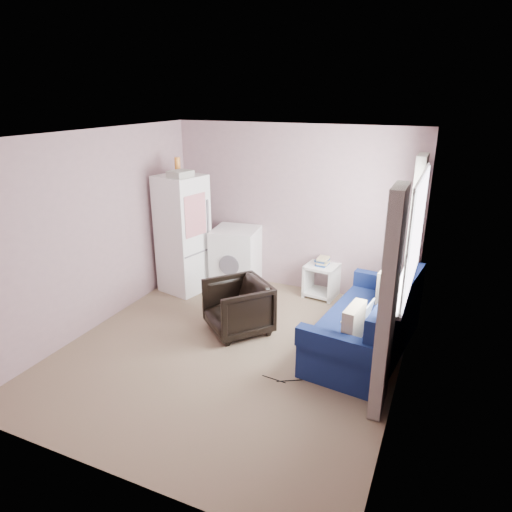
{
  "coord_description": "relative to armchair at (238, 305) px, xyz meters",
  "views": [
    {
      "loc": [
        2.18,
        -4.26,
        2.91
      ],
      "look_at": [
        0.05,
        0.6,
        1.0
      ],
      "focal_mm": 32.0,
      "sensor_mm": 36.0,
      "label": 1
    }
  ],
  "objects": [
    {
      "name": "fridge",
      "position": [
        -1.34,
        0.88,
        0.53
      ],
      "size": [
        0.74,
        0.73,
        2.03
      ],
      "rotation": [
        0.0,
        0.0,
        -0.22
      ],
      "color": "white",
      "rests_on": "ground"
    },
    {
      "name": "room",
      "position": [
        0.15,
        -0.43,
        0.88
      ],
      "size": [
        3.84,
        4.24,
        2.54
      ],
      "color": "#8D755C",
      "rests_on": "ground"
    },
    {
      "name": "side_table",
      "position": [
        0.68,
        1.49,
        -0.08
      ],
      "size": [
        0.5,
        0.5,
        0.61
      ],
      "rotation": [
        0.0,
        0.0,
        -0.11
      ],
      "color": "white",
      "rests_on": "ground"
    },
    {
      "name": "window_dressing",
      "position": [
        1.91,
        0.27,
        0.73
      ],
      "size": [
        0.17,
        2.62,
        2.18
      ],
      "color": "white",
      "rests_on": "ground"
    },
    {
      "name": "washing_machine",
      "position": [
        -0.66,
        1.29,
        0.12
      ],
      "size": [
        0.76,
        0.76,
        0.95
      ],
      "rotation": [
        0.0,
        0.0,
        0.14
      ],
      "color": "white",
      "rests_on": "ground"
    },
    {
      "name": "sofa",
      "position": [
        1.62,
        0.2,
        -0.05
      ],
      "size": [
        1.12,
        2.06,
        0.88
      ],
      "rotation": [
        0.0,
        0.0,
        -0.12
      ],
      "color": "navy",
      "rests_on": "ground"
    },
    {
      "name": "floor_cables",
      "position": [
        0.9,
        -0.79,
        -0.37
      ],
      "size": [
        0.43,
        0.15,
        0.01
      ],
      "rotation": [
        0.0,
        0.0,
        0.25
      ],
      "color": "black",
      "rests_on": "ground"
    },
    {
      "name": "armchair",
      "position": [
        0.0,
        0.0,
        0.0
      ],
      "size": [
        0.99,
        0.99,
        0.75
      ],
      "primitive_type": "imported",
      "rotation": [
        0.0,
        0.0,
        -0.71
      ],
      "color": "black",
      "rests_on": "ground"
    }
  ]
}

